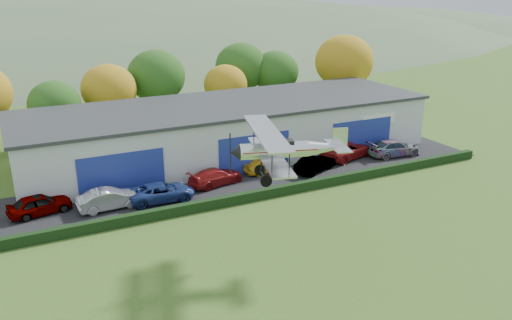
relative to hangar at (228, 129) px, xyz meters
name	(u,v)px	position (x,y,z in m)	size (l,w,h in m)	color
ground	(355,316)	(-5.00, -27.98, -2.66)	(300.00, 300.00, 0.00)	#3C611E
apron	(239,179)	(-2.00, -6.98, -2.63)	(48.00, 9.00, 0.05)	black
hedge	(264,194)	(-2.00, -11.78, -2.26)	(46.00, 0.60, 0.80)	black
hangar	(228,129)	(0.00, 0.00, 0.00)	(40.60, 12.60, 5.30)	#B2B7BC
tree_belt	(150,82)	(-4.15, 12.64, 2.95)	(75.70, 13.22, 10.12)	#3D2614
distant_hills	(39,92)	(-9.38, 112.02, -15.70)	(430.00, 196.00, 56.00)	#4C6642
car_0	(40,204)	(-18.49, -7.03, -1.82)	(1.86, 4.62, 1.57)	gray
car_1	(110,199)	(-13.58, -8.35, -1.80)	(1.70, 4.87, 1.60)	silver
car_2	(161,192)	(-9.57, -8.64, -1.88)	(2.43, 5.26, 1.46)	navy
car_3	(216,176)	(-4.35, -7.28, -1.89)	(2.01, 4.94, 1.43)	maroon
car_4	(265,165)	(0.85, -6.48, -1.91)	(1.64, 4.09, 1.39)	gold
car_5	(315,164)	(5.01, -8.37, -1.85)	(1.60, 4.59, 1.51)	gray
car_6	(347,150)	(10.08, -6.33, -1.79)	(2.72, 5.90, 1.64)	maroon
car_7	(394,148)	(14.65, -7.90, -1.82)	(2.21, 5.45, 1.58)	gray
biplane	(284,148)	(-4.88, -19.95, 4.33)	(7.51, 8.51, 3.18)	silver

